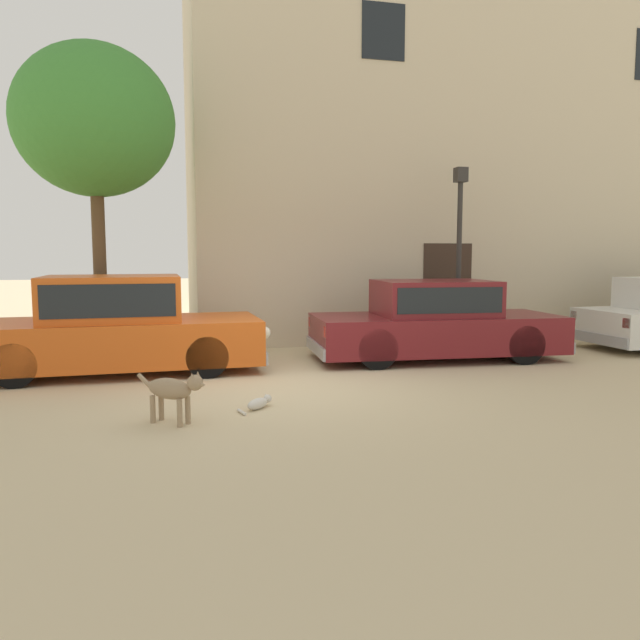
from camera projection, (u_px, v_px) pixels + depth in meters
ground_plane at (279, 384)px, 8.86m from camera, size 80.00×80.00×0.00m
parked_sedan_nearest at (115, 325)px, 9.69m from camera, size 4.65×1.95×1.54m
parked_sedan_second at (435, 320)px, 10.95m from camera, size 4.57×2.03×1.41m
apartment_block at (476, 149)px, 16.25m from camera, size 14.95×6.27×9.31m
stray_dog_spotted at (174, 390)px, 6.76m from camera, size 0.77×0.65×0.61m
stray_cat at (259, 403)px, 7.46m from camera, size 0.45×0.49×0.15m
street_lamp at (459, 233)px, 12.03m from camera, size 0.22×0.22×3.55m
acacia_tree_left at (94, 122)px, 10.58m from camera, size 2.74×2.46×5.47m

